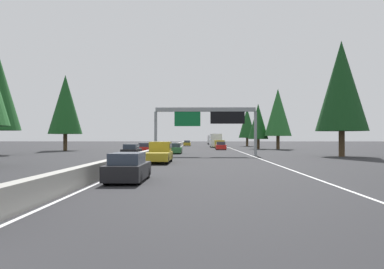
% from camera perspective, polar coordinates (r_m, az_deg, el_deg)
% --- Properties ---
extents(ground_plane, '(320.00, 320.00, 0.00)m').
position_cam_1_polar(ground_plane, '(66.08, -3.28, -2.40)').
color(ground_plane, '#262628').
extents(median_barrier, '(180.00, 0.56, 0.90)m').
position_cam_1_polar(median_barrier, '(86.03, -2.42, -1.64)').
color(median_barrier, '#9E9B93').
rests_on(median_barrier, ground).
extents(shoulder_stripe_right, '(160.00, 0.16, 0.01)m').
position_cam_1_polar(shoulder_stripe_right, '(76.12, 6.01, -2.13)').
color(shoulder_stripe_right, silver).
rests_on(shoulder_stripe_right, ground).
extents(shoulder_stripe_median, '(160.00, 0.16, 0.01)m').
position_cam_1_polar(shoulder_stripe_median, '(76.03, -2.49, -2.14)').
color(shoulder_stripe_median, silver).
rests_on(shoulder_stripe_median, ground).
extents(sign_gantry_overhead, '(0.50, 12.68, 5.94)m').
position_cam_1_polar(sign_gantry_overhead, '(47.65, 2.21, 2.54)').
color(sign_gantry_overhead, gray).
rests_on(sign_gantry_overhead, ground).
extents(sedan_distant_a, '(4.40, 1.80, 1.47)m').
position_cam_1_polar(sedan_distant_a, '(20.09, -9.44, -4.90)').
color(sedan_distant_a, black).
rests_on(sedan_distant_a, ground).
extents(pickup_far_center, '(5.60, 2.00, 1.86)m').
position_cam_1_polar(pickup_far_center, '(34.69, -4.78, -2.65)').
color(pickup_far_center, '#AD931E').
rests_on(pickup_far_center, ground).
extents(sedan_distant_b, '(4.40, 1.80, 1.47)m').
position_cam_1_polar(sedan_distant_b, '(53.86, -2.51, -2.11)').
color(sedan_distant_b, '#2D6B38').
rests_on(sedan_distant_b, ground).
extents(minivan_near_center, '(5.00, 1.95, 1.69)m').
position_cam_1_polar(minivan_near_center, '(81.06, 4.06, -1.36)').
color(minivan_near_center, '#AD931E').
rests_on(minivan_near_center, ground).
extents(box_truck_near_right, '(8.50, 2.40, 2.95)m').
position_cam_1_polar(box_truck_near_right, '(128.16, 2.88, -0.73)').
color(box_truck_near_right, white).
rests_on(box_truck_near_right, ground).
extents(bus_mid_right, '(11.50, 2.55, 3.10)m').
position_cam_1_polar(bus_mid_right, '(91.97, 3.49, -0.78)').
color(bus_mid_right, white).
rests_on(bus_mid_right, ground).
extents(sedan_mid_left, '(4.40, 1.80, 1.47)m').
position_cam_1_polar(sedan_mid_left, '(102.24, -0.72, -1.33)').
color(sedan_mid_left, '#AD931E').
rests_on(sedan_mid_left, ground).
extents(sedan_mid_center, '(4.40, 1.80, 1.47)m').
position_cam_1_polar(sedan_mid_center, '(70.93, 4.28, -1.71)').
color(sedan_mid_center, red).
rests_on(sedan_mid_center, ground).
extents(oncoming_near, '(4.40, 1.80, 1.47)m').
position_cam_1_polar(oncoming_near, '(46.16, -8.92, -2.38)').
color(oncoming_near, black).
rests_on(oncoming_near, ground).
extents(oncoming_far, '(4.40, 1.80, 1.47)m').
position_cam_1_polar(oncoming_far, '(56.33, -6.94, -2.04)').
color(oncoming_far, red).
rests_on(oncoming_far, ground).
extents(conifer_right_near, '(6.05, 6.05, 13.74)m').
position_cam_1_polar(conifer_right_near, '(49.28, 21.21, 6.70)').
color(conifer_right_near, '#4C3823').
rests_on(conifer_right_near, ground).
extents(conifer_right_mid, '(3.92, 3.92, 8.91)m').
position_cam_1_polar(conifer_right_mid, '(77.20, 9.75, 1.91)').
color(conifer_right_mid, '#4C3823').
rests_on(conifer_right_mid, ground).
extents(conifer_right_far, '(5.11, 5.11, 11.62)m').
position_cam_1_polar(conifer_right_far, '(75.83, 12.57, 3.20)').
color(conifer_right_far, '#4C3823').
rests_on(conifer_right_far, ground).
extents(conifer_right_distant, '(4.36, 4.36, 9.91)m').
position_cam_1_polar(conifer_right_distant, '(100.38, 8.14, 1.71)').
color(conifer_right_distant, '#4C3823').
rests_on(conifer_right_distant, ground).
extents(conifer_left_mid, '(5.72, 5.72, 13.01)m').
position_cam_1_polar(conifer_left_mid, '(69.82, -18.20, 4.23)').
color(conifer_left_mid, '#4C3823').
rests_on(conifer_left_mid, ground).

